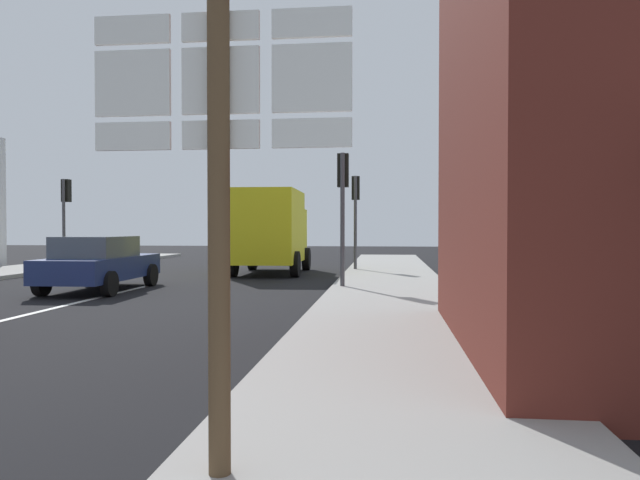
{
  "coord_description": "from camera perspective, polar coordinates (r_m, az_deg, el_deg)",
  "views": [
    {
      "loc": [
        6.94,
        -4.11,
        1.69
      ],
      "look_at": [
        5.09,
        12.09,
        1.36
      ],
      "focal_mm": 32.53,
      "sensor_mm": 36.0,
      "label": 1
    }
  ],
  "objects": [
    {
      "name": "ground_plane",
      "position": [
        15.81,
        -19.63,
        -5.03
      ],
      "size": [
        80.0,
        80.0,
        0.0
      ],
      "primitive_type": "plane",
      "color": "black"
    },
    {
      "name": "sidewalk_right",
      "position": [
        12.21,
        7.08,
        -6.46
      ],
      "size": [
        3.17,
        44.0,
        0.14
      ],
      "primitive_type": "cube",
      "color": "#9E9B96",
      "rests_on": "ground"
    },
    {
      "name": "lane_centre_stripe",
      "position": [
        12.37,
        -27.87,
        -6.79
      ],
      "size": [
        0.16,
        12.0,
        0.01
      ],
      "primitive_type": "cube",
      "color": "silver",
      "rests_on": "ground"
    },
    {
      "name": "sedan_far",
      "position": [
        16.7,
        -20.89,
        -2.1
      ],
      "size": [
        2.05,
        4.24,
        1.47
      ],
      "color": "navy",
      "rests_on": "ground"
    },
    {
      "name": "delivery_truck",
      "position": [
        21.55,
        -4.84,
        1.06
      ],
      "size": [
        2.58,
        5.05,
        3.05
      ],
      "color": "yellow",
      "rests_on": "ground"
    },
    {
      "name": "route_sign_post",
      "position": [
        3.71,
        -9.84,
        6.02
      ],
      "size": [
        1.66,
        0.14,
        3.2
      ],
      "color": "brown",
      "rests_on": "ground"
    },
    {
      "name": "traffic_light_far_right",
      "position": [
        22.24,
        3.52,
        3.83
      ],
      "size": [
        0.3,
        0.49,
        3.68
      ],
      "color": "#47474C",
      "rests_on": "ground"
    },
    {
      "name": "traffic_light_far_left",
      "position": [
        25.26,
        -23.74,
        3.35
      ],
      "size": [
        0.3,
        0.49,
        3.64
      ],
      "color": "#47474C",
      "rests_on": "ground"
    },
    {
      "name": "traffic_light_near_right",
      "position": [
        15.7,
        2.27,
        5.01
      ],
      "size": [
        0.3,
        0.49,
        3.7
      ],
      "color": "#47474C",
      "rests_on": "ground"
    }
  ]
}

